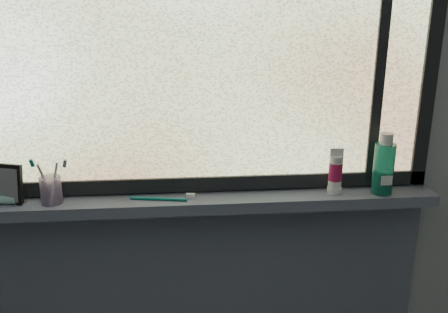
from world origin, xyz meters
name	(u,v)px	position (x,y,z in m)	size (l,w,h in m)	color
wall_back	(200,125)	(0.00, 1.30, 1.25)	(3.00, 0.01, 2.50)	#9EA3A8
windowsill	(202,202)	(0.00, 1.23, 1.00)	(1.62, 0.14, 0.04)	slate
window_pane	(199,42)	(0.00, 1.28, 1.53)	(1.50, 0.01, 1.00)	silver
frame_bottom	(201,183)	(0.00, 1.28, 1.05)	(1.60, 0.03, 0.05)	black
frame_right	(433,40)	(0.78, 1.28, 1.53)	(0.05, 0.03, 1.10)	black
frame_mullion	(382,41)	(0.60, 1.28, 1.53)	(0.04, 0.03, 1.00)	black
vanity_mirror	(7,184)	(-0.63, 1.23, 1.09)	(0.11, 0.05, 0.13)	black
toothbrush_cup	(51,190)	(-0.49, 1.22, 1.07)	(0.07, 0.07, 0.09)	#D2AFE7
toothbrush_lying	(158,198)	(-0.14, 1.21, 1.03)	(0.24, 0.02, 0.02)	#0C7469
mouthwash_bottle	(384,164)	(0.62, 1.21, 1.13)	(0.07, 0.07, 0.18)	#1B8C71
cream_tube	(336,169)	(0.46, 1.22, 1.11)	(0.05, 0.05, 0.11)	silver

